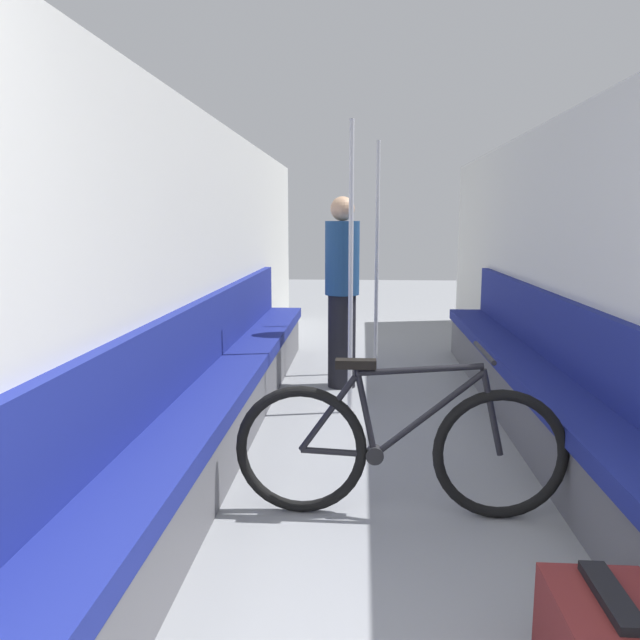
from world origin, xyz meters
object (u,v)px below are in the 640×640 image
(bicycle, at_px, (399,448))
(grab_pole_near, at_px, (377,263))
(passenger_standing, at_px, (342,290))
(grab_pole_far, at_px, (351,274))
(bench_seat_row_right, at_px, (547,398))
(bench_seat_row_left, at_px, (225,392))

(bicycle, relative_size, grab_pole_near, 0.75)
(passenger_standing, bearing_deg, grab_pole_far, 135.12)
(bench_seat_row_right, distance_m, grab_pole_far, 1.63)
(bench_seat_row_right, xyz_separation_m, bicycle, (-1.03, -1.07, 0.03))
(grab_pole_far, bearing_deg, bench_seat_row_left, -143.39)
(bicycle, height_order, passenger_standing, passenger_standing)
(bench_seat_row_left, distance_m, bench_seat_row_right, 2.15)
(bench_seat_row_right, relative_size, grab_pole_far, 2.69)
(bench_seat_row_right, bearing_deg, bench_seat_row_left, 180.00)
(bench_seat_row_right, height_order, grab_pole_far, grab_pole_far)
(bench_seat_row_left, bearing_deg, grab_pole_near, 60.68)
(bicycle, xyz_separation_m, grab_pole_near, (-0.06, 2.97, 0.72))
(bench_seat_row_left, relative_size, bicycle, 3.59)
(bench_seat_row_left, xyz_separation_m, bench_seat_row_right, (2.15, 0.00, 0.00))
(bench_seat_row_right, bearing_deg, passenger_standing, 135.30)
(bicycle, xyz_separation_m, passenger_standing, (-0.37, 2.45, 0.52))
(bench_seat_row_left, relative_size, passenger_standing, 3.54)
(bench_seat_row_left, height_order, grab_pole_near, grab_pole_near)
(passenger_standing, bearing_deg, bicycle, 136.96)
(bench_seat_row_right, relative_size, bicycle, 3.59)
(grab_pole_near, bearing_deg, bench_seat_row_right, -60.22)
(bench_seat_row_left, height_order, bench_seat_row_right, same)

